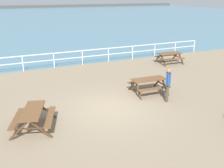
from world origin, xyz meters
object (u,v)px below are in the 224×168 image
(picnic_table_near_right, at_px, (170,56))
(picnic_table_seaward, at_px, (149,82))
(picnic_table_mid_centre, at_px, (33,114))
(visitor, at_px, (168,83))

(picnic_table_near_right, relative_size, picnic_table_seaward, 0.98)
(picnic_table_mid_centre, bearing_deg, picnic_table_near_right, -44.14)
(picnic_table_seaward, bearing_deg, picnic_table_near_right, 47.40)
(picnic_table_mid_centre, height_order, picnic_table_seaward, same)
(picnic_table_near_right, bearing_deg, picnic_table_seaward, -133.98)
(picnic_table_near_right, bearing_deg, visitor, -125.25)
(visitor, bearing_deg, picnic_table_seaward, 135.52)
(picnic_table_seaward, bearing_deg, picnic_table_mid_centre, -163.99)
(picnic_table_mid_centre, bearing_deg, picnic_table_seaward, -60.20)
(picnic_table_mid_centre, relative_size, visitor, 1.30)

